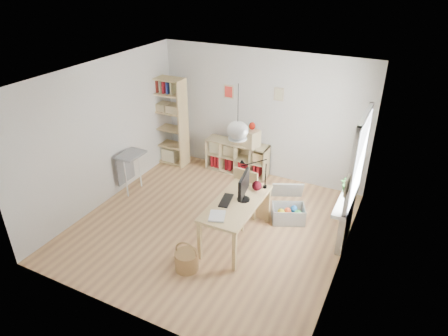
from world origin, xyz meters
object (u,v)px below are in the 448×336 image
at_px(cube_shelf, 237,159).
at_px(storage_chest, 288,209).
at_px(desk, 236,207).
at_px(monitor, 244,186).
at_px(drawer_chest, 245,136).
at_px(chair, 241,194).
at_px(tall_bookshelf, 168,118).

height_order(cube_shelf, storage_chest, cube_shelf).
distance_m(desk, cube_shelf, 2.48).
xyz_separation_m(cube_shelf, storage_chest, (1.62, -1.26, -0.10)).
height_order(monitor, drawer_chest, monitor).
bearing_deg(chair, monitor, -54.34).
height_order(chair, drawer_chest, drawer_chest).
distance_m(desk, chair, 0.58).
relative_size(cube_shelf, chair, 1.45).
relative_size(tall_bookshelf, drawer_chest, 3.17).
bearing_deg(monitor, cube_shelf, 107.87).
distance_m(storage_chest, monitor, 1.30).
bearing_deg(desk, drawer_chest, 110.40).
distance_m(tall_bookshelf, drawer_chest, 1.80).
height_order(cube_shelf, chair, chair).
bearing_deg(cube_shelf, storage_chest, -37.89).
relative_size(chair, drawer_chest, 1.53).
bearing_deg(desk, cube_shelf, 114.61).
xyz_separation_m(desk, drawer_chest, (-0.81, 2.19, 0.24)).
relative_size(cube_shelf, drawer_chest, 2.22).
distance_m(tall_bookshelf, monitor, 3.24).
distance_m(storage_chest, drawer_chest, 2.00).
bearing_deg(storage_chest, cube_shelf, 117.60).
xyz_separation_m(chair, drawer_chest, (-0.65, 1.64, 0.35)).
relative_size(cube_shelf, tall_bookshelf, 0.70).
relative_size(desk, monitor, 2.80).
height_order(cube_shelf, monitor, monitor).
height_order(desk, storage_chest, desk).
xyz_separation_m(tall_bookshelf, monitor, (2.66, -1.84, -0.08)).
distance_m(cube_shelf, tall_bookshelf, 1.77).
relative_size(desk, cube_shelf, 1.07).
xyz_separation_m(desk, storage_chest, (0.60, 0.97, -0.46)).
bearing_deg(storage_chest, tall_bookshelf, 138.37).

